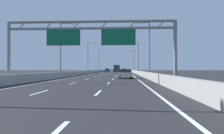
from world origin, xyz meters
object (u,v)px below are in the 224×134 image
(white_car, at_px, (118,70))
(silver_car, at_px, (126,74))
(streetlamp_left_far, at_px, (89,56))
(red_car, at_px, (124,70))
(streetlamp_right_far, at_px, (138,56))
(streetlamp_right_distant, at_px, (133,60))
(blue_car, at_px, (107,70))
(streetlamp_left_distant, at_px, (99,60))
(green_car, at_px, (117,70))
(box_truck, at_px, (117,68))
(streetlamp_left_mid, at_px, (62,46))
(black_car, at_px, (125,70))
(streetlamp_right_mid, at_px, (148,46))
(sign_gantry, at_px, (90,35))

(white_car, relative_size, silver_car, 1.05)
(streetlamp_left_far, xyz_separation_m, red_car, (10.93, 42.87, -4.66))
(streetlamp_right_far, relative_size, white_car, 2.13)
(streetlamp_right_far, height_order, streetlamp_right_distant, same)
(white_car, bearing_deg, blue_car, -96.91)
(streetlamp_right_far, distance_m, blue_car, 25.99)
(streetlamp_left_distant, relative_size, streetlamp_right_distant, 1.00)
(green_car, bearing_deg, box_truck, -89.78)
(red_car, bearing_deg, box_truck, -107.10)
(streetlamp_left_mid, relative_size, black_car, 2.03)
(red_car, relative_size, blue_car, 0.94)
(streetlamp_left_mid, height_order, silver_car, streetlamp_left_mid)
(streetlamp_right_mid, distance_m, black_car, 83.98)
(streetlamp_right_mid, distance_m, blue_car, 54.54)
(streetlamp_left_distant, relative_size, red_car, 2.17)
(sign_gantry, distance_m, red_car, 89.72)
(sign_gantry, height_order, black_car, sign_gantry)
(red_car, height_order, box_truck, box_truck)
(streetlamp_right_distant, xyz_separation_m, box_truck, (-7.29, 2.05, -3.70))
(streetlamp_right_mid, relative_size, red_car, 2.17)
(black_car, xyz_separation_m, box_truck, (-3.61, -21.50, 0.91))
(streetlamp_left_mid, xyz_separation_m, streetlamp_right_mid, (14.93, 0.00, 0.00))
(streetlamp_left_mid, xyz_separation_m, streetlamp_left_distant, (0.00, 60.23, 0.00))
(streetlamp_left_distant, height_order, red_car, streetlamp_left_distant)
(streetlamp_left_far, relative_size, red_car, 2.17)
(streetlamp_right_far, height_order, red_car, streetlamp_right_far)
(streetlamp_left_distant, distance_m, box_truck, 8.73)
(streetlamp_left_distant, distance_m, green_car, 14.70)
(streetlamp_left_distant, bearing_deg, streetlamp_left_far, -90.00)
(sign_gantry, xyz_separation_m, blue_car, (-3.47, 69.81, -4.07))
(red_car, bearing_deg, streetlamp_right_far, -84.67)
(streetlamp_left_distant, distance_m, white_car, 25.08)
(streetlamp_left_mid, xyz_separation_m, black_car, (11.25, 83.78, -4.60))
(streetlamp_left_mid, distance_m, green_car, 72.47)
(sign_gantry, bearing_deg, box_truck, 89.88)
(streetlamp_right_far, bearing_deg, black_car, 93.92)
(streetlamp_right_distant, distance_m, box_truck, 8.43)
(streetlamp_left_mid, xyz_separation_m, streetlamp_right_far, (14.93, 30.12, 0.00))
(streetlamp_left_far, relative_size, streetlamp_left_distant, 1.00)
(sign_gantry, distance_m, streetlamp_right_far, 47.28)
(streetlamp_left_distant, height_order, black_car, streetlamp_left_distant)
(streetlamp_left_far, height_order, streetlamp_left_distant, same)
(streetlamp_left_mid, height_order, white_car, streetlamp_left_mid)
(red_car, xyz_separation_m, silver_car, (0.13, -78.29, -0.03))
(sign_gantry, relative_size, streetlamp_left_mid, 1.80)
(blue_car, bearing_deg, sign_gantry, -87.16)
(streetlamp_right_far, relative_size, streetlamp_left_distant, 1.00)
(streetlamp_right_mid, xyz_separation_m, blue_car, (-10.92, 53.24, -4.62))
(green_car, bearing_deg, streetlamp_right_distant, -57.91)
(sign_gantry, bearing_deg, black_car, 87.84)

